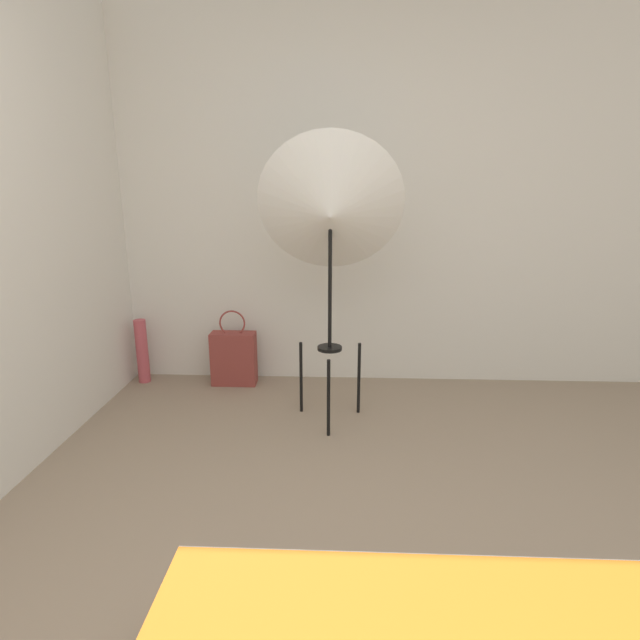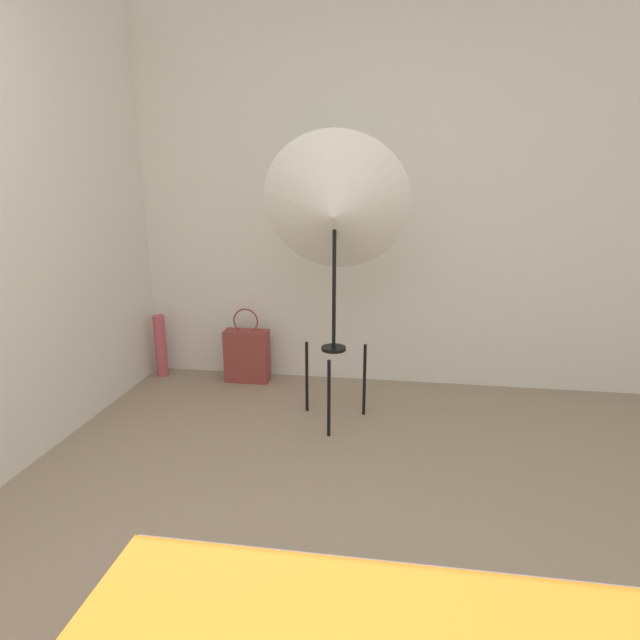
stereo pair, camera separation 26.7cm
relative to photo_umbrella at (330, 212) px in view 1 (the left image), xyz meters
name	(u,v)px [view 1 (the left image)]	position (x,y,z in m)	size (l,w,h in m)	color
wall_back	(350,200)	(0.12, 0.73, 0.05)	(8.00, 0.05, 2.60)	silver
photo_umbrella	(330,212)	(0.00, 0.00, 0.00)	(0.84, 0.49, 1.68)	black
tote_bag	(234,358)	(-0.70, 0.55, -1.05)	(0.32, 0.14, 0.55)	brown
paper_roll	(142,351)	(-1.38, 0.56, -1.02)	(0.08, 0.08, 0.47)	#BC4C56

